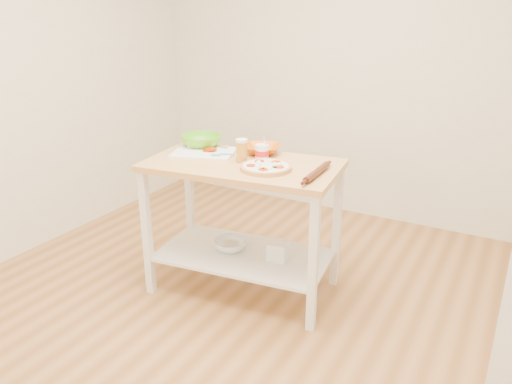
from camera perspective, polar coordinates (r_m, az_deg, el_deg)
The scene contains 13 objects.
room_shell at distance 2.44m, azimuth -4.15°, elevation 9.32°, with size 4.04×4.54×2.74m.
prep_island at distance 3.22m, azimuth -1.50°, elevation -0.84°, with size 1.28×0.80×0.90m.
pizza at distance 2.99m, azimuth 1.15°, elevation 2.88°, with size 0.31×0.31×0.05m.
cutting_board at distance 3.36m, azimuth -5.99°, elevation 4.58°, with size 0.47×0.41×0.04m.
spatula at distance 3.26m, azimuth -3.93°, elevation 4.28°, with size 0.14×0.10×0.01m.
knife at distance 3.51m, azimuth -5.51°, elevation 5.46°, with size 0.27×0.05×0.01m.
orange_bowl at distance 3.33m, azimuth 0.70°, elevation 4.92°, with size 0.24×0.24×0.06m, color #D25C0A.
green_bowl at distance 3.50m, azimuth -6.26°, elevation 5.81°, with size 0.28×0.28×0.09m, color #5DBF1A.
beer_pint at distance 3.13m, azimuth -1.65°, elevation 4.76°, with size 0.07×0.07×0.15m.
yogurt_tub at distance 3.16m, azimuth 0.68°, elevation 4.51°, with size 0.09×0.09×0.19m.
rolling_pin at distance 2.90m, azimuth 6.96°, elevation 2.23°, with size 0.04×0.04×0.34m, color #522312.
shelf_glass_bowl at distance 3.42m, azimuth -2.92°, elevation -6.06°, with size 0.23×0.23×0.07m, color silver.
shelf_bin at distance 3.28m, azimuth 2.57°, elevation -6.73°, with size 0.12×0.12×0.12m, color white.
Camera 1 is at (1.32, -2.00, 1.82)m, focal length 35.00 mm.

